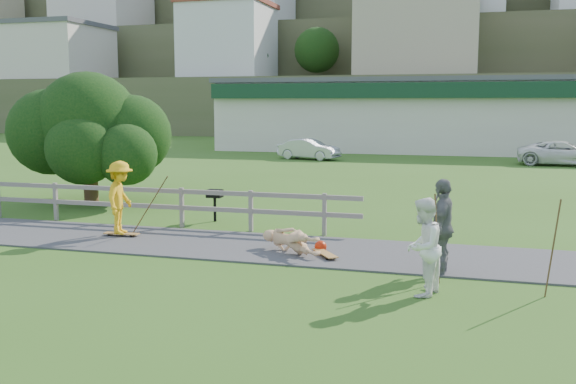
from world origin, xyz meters
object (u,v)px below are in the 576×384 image
(skater_rider, at_px, (120,201))
(car_white, at_px, (564,153))
(tree, at_px, (89,150))
(bbq, at_px, (215,206))
(skater_fallen, at_px, (291,241))
(spectator_b, at_px, (442,227))
(spectator_a, at_px, (423,247))
(car_silver, at_px, (309,149))

(skater_rider, xyz_separation_m, car_white, (13.38, 23.42, -0.26))
(car_white, relative_size, tree, 0.86)
(tree, bearing_deg, bbq, -21.68)
(skater_fallen, bearing_deg, spectator_b, -69.58)
(skater_rider, height_order, spectator_a, skater_rider)
(spectator_b, distance_m, car_silver, 26.33)
(car_silver, bearing_deg, car_white, -75.48)
(car_white, bearing_deg, tree, 141.72)
(spectator_b, relative_size, tree, 0.35)
(spectator_b, distance_m, bbq, 7.76)
(bbq, bearing_deg, tree, 157.51)
(skater_fallen, relative_size, spectator_a, 0.97)
(car_silver, bearing_deg, skater_fallen, -152.72)
(spectator_b, bearing_deg, spectator_a, -5.21)
(skater_fallen, xyz_separation_m, spectator_a, (3.06, -2.35, 0.56))
(car_silver, xyz_separation_m, car_white, (14.29, 0.08, 0.05))
(skater_rider, xyz_separation_m, tree, (-4.01, 4.88, 0.87))
(spectator_a, bearing_deg, skater_rider, -95.88)
(bbq, bearing_deg, car_white, 59.23)
(spectator_a, bearing_deg, car_white, -177.03)
(tree, bearing_deg, skater_fallen, -32.34)
(skater_rider, bearing_deg, tree, 28.59)
(skater_rider, xyz_separation_m, car_silver, (-0.91, 23.34, -0.30))
(spectator_a, height_order, spectator_b, spectator_b)
(skater_rider, relative_size, car_silver, 0.49)
(car_silver, bearing_deg, tree, -175.33)
(skater_fallen, bearing_deg, bbq, 78.41)
(car_white, distance_m, bbq, 23.91)
(spectator_a, xyz_separation_m, car_silver, (-8.62, 26.30, -0.25))
(skater_fallen, bearing_deg, skater_rider, 116.92)
(spectator_b, distance_m, tree, 13.58)
(spectator_b, bearing_deg, tree, -113.01)
(skater_rider, distance_m, tree, 6.37)
(skater_rider, height_order, car_silver, skater_rider)
(car_white, bearing_deg, spectator_a, 172.77)
(car_white, bearing_deg, skater_rider, 155.15)
(bbq, bearing_deg, skater_fallen, -46.77)
(skater_fallen, distance_m, spectator_b, 3.49)
(spectator_b, xyz_separation_m, car_silver, (-8.89, 24.78, -0.34))
(spectator_a, height_order, car_white, spectator_a)
(spectator_a, bearing_deg, bbq, -117.01)
(skater_fallen, relative_size, bbq, 1.84)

